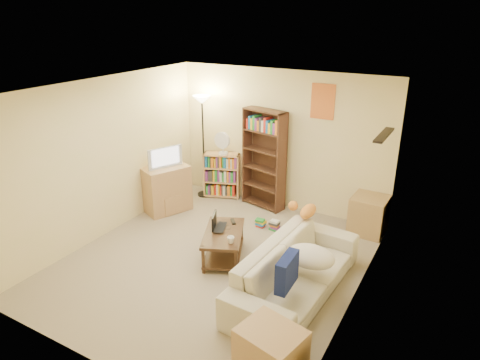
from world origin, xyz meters
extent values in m
plane|color=tan|center=(0.00, 0.00, 0.00)|extent=(4.50, 4.50, 0.00)
cube|color=#FCDFA9|center=(0.00, 2.25, 1.25)|extent=(4.00, 0.04, 2.50)
cube|color=#FCDFA9|center=(0.00, -2.25, 1.25)|extent=(4.00, 0.04, 2.50)
cube|color=#FCDFA9|center=(-2.00, 0.00, 1.25)|extent=(0.04, 4.50, 2.50)
cube|color=#FCDFA9|center=(2.00, 0.00, 1.25)|extent=(0.04, 4.50, 2.50)
cube|color=white|center=(0.00, 0.00, 2.50)|extent=(4.00, 4.50, 0.04)
cube|color=red|center=(0.72, 2.24, 2.02)|extent=(0.40, 0.02, 0.58)
cube|color=black|center=(1.92, 1.30, 1.85)|extent=(0.12, 0.80, 0.03)
imported|color=beige|center=(1.31, -0.13, 0.33)|extent=(2.38, 1.16, 0.66)
cube|color=navy|center=(1.39, -0.63, 0.64)|extent=(0.15, 0.44, 0.39)
ellipsoid|color=silver|center=(1.48, -0.09, 0.57)|extent=(0.61, 0.44, 0.26)
ellipsoid|color=orange|center=(1.11, 0.75, 0.75)|extent=(0.43, 0.21, 0.17)
sphere|color=orange|center=(0.87, 0.77, 0.77)|extent=(0.14, 0.14, 0.14)
cube|color=#422E19|center=(0.07, 0.14, 0.41)|extent=(0.88, 1.10, 0.04)
cube|color=#422E19|center=(0.07, 0.14, 0.09)|extent=(0.84, 1.04, 0.03)
cube|color=#422E19|center=(0.03, -0.34, 0.21)|extent=(0.04, 0.04, 0.43)
cube|color=#422E19|center=(0.45, -0.16, 0.21)|extent=(0.04, 0.04, 0.43)
cube|color=#422E19|center=(-0.31, 0.43, 0.21)|extent=(0.04, 0.04, 0.43)
cube|color=#422E19|center=(0.10, 0.62, 0.21)|extent=(0.04, 0.04, 0.43)
imported|color=black|center=(0.02, 0.22, 0.44)|extent=(0.50, 0.46, 0.03)
cube|color=white|center=(-0.10, 0.17, 0.56)|extent=(0.14, 0.30, 0.21)
imported|color=white|center=(0.32, -0.08, 0.48)|extent=(0.18, 0.18, 0.09)
cube|color=black|center=(0.04, 0.47, 0.44)|extent=(0.15, 0.16, 0.02)
cube|color=tan|center=(-1.70, 1.03, 0.42)|extent=(0.83, 0.94, 0.84)
imported|color=black|center=(-1.70, 1.03, 1.03)|extent=(0.72, 0.57, 0.38)
cube|color=#49281C|center=(-0.24, 2.05, 0.91)|extent=(0.86, 0.45, 1.82)
cube|color=tan|center=(-1.13, 2.05, 0.44)|extent=(0.74, 0.49, 0.88)
cylinder|color=white|center=(-1.08, 2.03, 0.90)|extent=(0.18, 0.18, 0.04)
cylinder|color=white|center=(-1.08, 2.03, 1.00)|extent=(0.02, 0.02, 0.18)
cylinder|color=white|center=(-1.08, 2.00, 1.16)|extent=(0.31, 0.06, 0.31)
cylinder|color=black|center=(-1.46, 1.93, 0.02)|extent=(0.29, 0.29, 0.03)
cylinder|color=black|center=(-1.46, 1.93, 0.93)|extent=(0.03, 0.03, 1.86)
cone|color=#FFF4C6|center=(-1.46, 1.93, 1.90)|extent=(0.33, 0.33, 0.15)
cube|color=tan|center=(1.72, 1.97, 0.31)|extent=(0.57, 0.57, 0.62)
cube|color=tan|center=(1.60, -1.46, 0.25)|extent=(0.71, 0.63, 0.51)
cube|color=red|center=(0.11, 1.27, 0.07)|extent=(0.17, 0.13, 0.14)
cube|color=#1966B2|center=(0.37, 1.28, 0.09)|extent=(0.17, 0.13, 0.17)
camera|label=1|loc=(2.96, -4.51, 3.41)|focal=32.00mm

